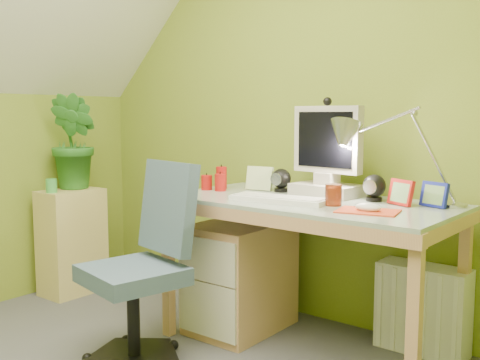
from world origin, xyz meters
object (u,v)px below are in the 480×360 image
Objects in this scene: monitor at (328,149)px; task_chair at (132,273)px; desk at (307,275)px; radiator at (423,309)px; desk_lamp at (414,135)px; potted_plant at (75,142)px; side_ledge at (72,242)px.

task_chair is at bearing -119.25° from monitor.
radiator is (0.48, 0.31, -0.16)m from desk.
desk is 0.85m from desk_lamp.
potted_plant is 0.72× the size of task_chair.
side_ledge is 0.79× the size of task_chair.
desk_lamp is 2.28m from side_ledge.
side_ledge is (-1.68, -0.37, -0.65)m from monitor.
desk_lamp is 1.45m from task_chair.
side_ledge is at bearing -163.21° from monitor.
potted_plant is 1.36m from task_chair.
desk_lamp is 0.74× the size of task_chair.
task_chair is (1.13, -0.51, -0.56)m from potted_plant.
potted_plant is at bearing 90.00° from side_ledge.
desk_lamp is at bearing 23.19° from desk.
desk is at bearing -145.85° from radiator.
monitor is 0.55× the size of task_chair.
desk is 2.06× the size of side_ledge.
potted_plant is at bearing -157.62° from desk_lamp.
side_ledge is at bearing -172.11° from desk.
task_chair is 1.43m from radiator.
desk is at bearing -85.68° from monitor.
desk_lamp reaches higher than radiator.
desk is 2.27× the size of potted_plant.
potted_plant is at bearing 167.79° from task_chair.
desk_lamp is at bearing 8.58° from potted_plant.
monitor is 0.92m from radiator.
side_ledge is 0.65m from potted_plant.
potted_plant is at bearing -164.85° from monitor.
monitor is 0.70× the size of side_ledge.
radiator is (0.48, 0.13, -0.78)m from monitor.
desk_lamp is at bearing -99.93° from radiator.
desk_lamp reaches higher than task_chair.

